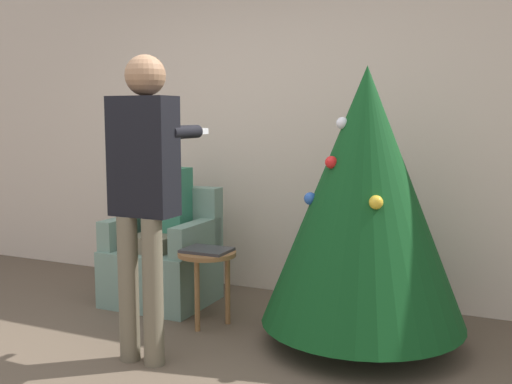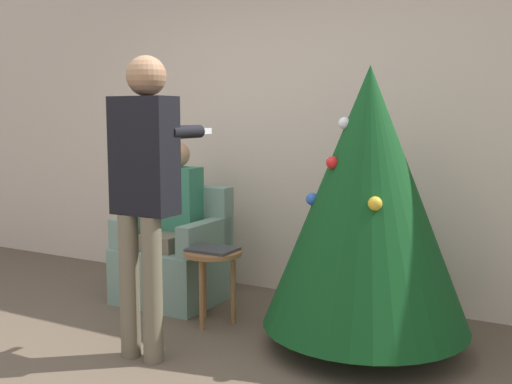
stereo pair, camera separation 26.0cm
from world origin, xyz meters
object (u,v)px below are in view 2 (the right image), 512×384
(armchair, at_px, (175,259))
(person_seated, at_px, (172,214))
(side_stool, at_px, (213,263))
(christmas_tree, at_px, (367,198))
(person_standing, at_px, (145,179))

(armchair, xyz_separation_m, person_seated, (0.00, -0.02, 0.36))
(side_stool, bearing_deg, armchair, 150.17)
(christmas_tree, distance_m, person_seated, 1.67)
(person_standing, bearing_deg, armchair, 118.02)
(christmas_tree, relative_size, side_stool, 3.37)
(person_standing, distance_m, side_stool, 0.93)
(christmas_tree, height_order, person_standing, person_standing)
(person_seated, xyz_separation_m, person_standing, (0.53, -0.98, 0.40))
(armchair, relative_size, person_seated, 0.71)
(armchair, height_order, person_seated, person_seated)
(christmas_tree, distance_m, armchair, 1.77)
(person_standing, bearing_deg, christmas_tree, 34.51)
(armchair, bearing_deg, christmas_tree, -8.08)
(person_seated, bearing_deg, side_stool, -28.26)
(person_seated, bearing_deg, person_standing, -61.48)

